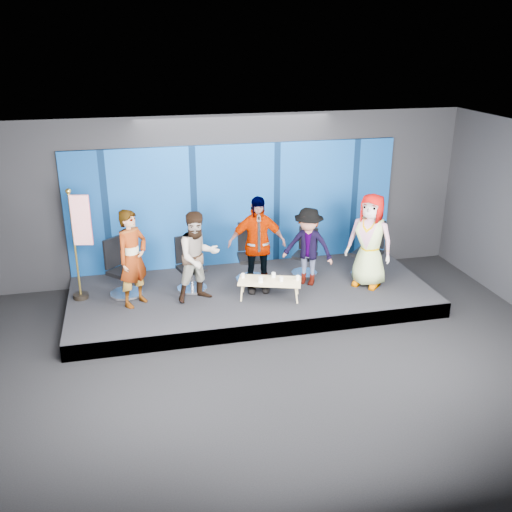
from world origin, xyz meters
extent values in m
plane|color=black|center=(0.00, 0.00, 0.00)|extent=(10.00, 10.00, 0.00)
cube|color=black|center=(0.00, 4.00, 1.75)|extent=(10.00, 0.02, 3.50)
cube|color=black|center=(0.00, -4.00, 1.75)|extent=(10.00, 0.02, 3.50)
cube|color=black|center=(0.00, 0.00, 3.50)|extent=(10.00, 8.00, 0.02)
cube|color=black|center=(0.00, 2.50, 0.15)|extent=(7.00, 3.00, 0.30)
cube|color=navy|center=(0.00, 3.95, 1.60)|extent=(7.00, 0.08, 2.60)
cylinder|color=silver|center=(-2.40, 2.75, 0.33)|extent=(0.90, 0.90, 0.06)
cylinder|color=silver|center=(-2.40, 2.75, 0.57)|extent=(0.07, 0.07, 0.42)
cube|color=black|center=(-2.40, 2.75, 0.79)|extent=(0.72, 0.72, 0.07)
cube|color=black|center=(-2.57, 2.94, 1.13)|extent=(0.38, 0.35, 0.58)
imported|color=black|center=(-2.23, 2.33, 1.21)|extent=(0.78, 0.77, 1.82)
cylinder|color=silver|center=(-1.14, 2.70, 0.33)|extent=(0.74, 0.74, 0.06)
cylinder|color=silver|center=(-1.14, 2.70, 0.56)|extent=(0.07, 0.07, 0.40)
cube|color=black|center=(-1.14, 2.70, 0.76)|extent=(0.59, 0.59, 0.07)
cube|color=black|center=(-1.21, 2.93, 1.09)|extent=(0.44, 0.17, 0.55)
imported|color=black|center=(-1.05, 2.26, 1.16)|extent=(0.99, 0.86, 1.73)
cylinder|color=silver|center=(0.10, 2.87, 0.33)|extent=(0.71, 0.71, 0.07)
cylinder|color=silver|center=(0.10, 2.87, 0.59)|extent=(0.08, 0.08, 0.44)
cube|color=black|center=(0.10, 2.87, 0.81)|extent=(0.57, 0.57, 0.08)
cube|color=black|center=(0.12, 3.14, 1.17)|extent=(0.49, 0.09, 0.61)
imported|color=black|center=(0.10, 2.42, 1.25)|extent=(1.15, 0.55, 1.90)
cylinder|color=silver|center=(1.24, 2.94, 0.33)|extent=(0.76, 0.76, 0.05)
cylinder|color=silver|center=(1.24, 2.94, 0.54)|extent=(0.06, 0.06, 0.37)
cube|color=black|center=(1.24, 2.94, 0.72)|extent=(0.61, 0.61, 0.06)
cube|color=black|center=(1.37, 3.12, 1.02)|extent=(0.35, 0.27, 0.50)
imported|color=black|center=(1.16, 2.50, 1.09)|extent=(1.17, 1.07, 1.58)
cylinder|color=silver|center=(2.48, 2.58, 0.33)|extent=(0.92, 0.92, 0.07)
cylinder|color=silver|center=(2.48, 2.58, 0.58)|extent=(0.08, 0.08, 0.43)
cube|color=black|center=(2.48, 2.58, 0.80)|extent=(0.74, 0.74, 0.08)
cube|color=black|center=(2.66, 2.77, 1.16)|extent=(0.38, 0.37, 0.60)
imported|color=black|center=(2.31, 2.17, 1.24)|extent=(1.07, 1.07, 1.88)
cube|color=tan|center=(0.26, 2.02, 0.64)|extent=(1.27, 0.85, 0.04)
cylinder|color=tan|center=(-0.29, 2.00, 0.46)|extent=(0.03, 0.03, 0.32)
cylinder|color=tan|center=(-0.17, 2.37, 0.46)|extent=(0.03, 0.03, 0.32)
cylinder|color=tan|center=(0.68, 1.67, 0.46)|extent=(0.03, 0.03, 0.32)
cylinder|color=tan|center=(0.80, 2.04, 0.46)|extent=(0.03, 0.03, 0.32)
cylinder|color=white|center=(-0.21, 2.26, 0.70)|extent=(0.07, 0.07, 0.08)
cylinder|color=white|center=(0.07, 1.97, 0.71)|extent=(0.09, 0.09, 0.11)
cylinder|color=white|center=(0.36, 2.14, 0.71)|extent=(0.08, 0.08, 0.09)
cylinder|color=white|center=(0.45, 1.92, 0.71)|extent=(0.07, 0.07, 0.09)
cylinder|color=white|center=(0.78, 1.91, 0.70)|extent=(0.07, 0.07, 0.09)
cylinder|color=black|center=(-3.25, 2.82, 0.34)|extent=(0.29, 0.29, 0.09)
cylinder|color=gold|center=(-3.25, 2.82, 1.37)|extent=(0.04, 0.04, 1.96)
sphere|color=gold|center=(-3.25, 2.82, 2.40)|extent=(0.10, 0.10, 0.10)
cube|color=#AF1425|center=(-3.08, 2.76, 1.86)|extent=(0.34, 0.12, 0.94)
camera|label=1|loc=(-2.25, -7.51, 4.98)|focal=40.00mm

